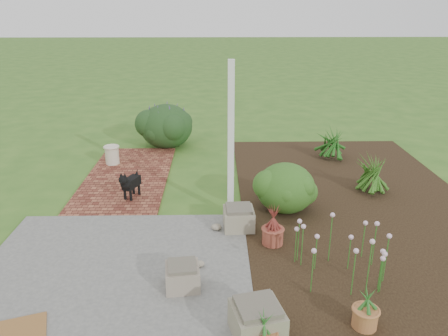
{
  "coord_description": "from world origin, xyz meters",
  "views": [
    {
      "loc": [
        0.07,
        -6.36,
        3.26
      ],
      "look_at": [
        0.2,
        0.4,
        0.7
      ],
      "focal_mm": 35.0,
      "sensor_mm": 36.0,
      "label": 1
    }
  ],
  "objects_px": {
    "stone_trough_near": "(257,322)",
    "evergreen_shrub": "(286,187)",
    "black_dog": "(130,183)",
    "cream_ceramic_urn": "(112,155)"
  },
  "relations": [
    {
      "from": "stone_trough_near",
      "to": "evergreen_shrub",
      "type": "height_order",
      "value": "evergreen_shrub"
    },
    {
      "from": "evergreen_shrub",
      "to": "stone_trough_near",
      "type": "bearing_deg",
      "value": -103.86
    },
    {
      "from": "stone_trough_near",
      "to": "black_dog",
      "type": "height_order",
      "value": "black_dog"
    },
    {
      "from": "black_dog",
      "to": "cream_ceramic_urn",
      "type": "relative_size",
      "value": 1.43
    },
    {
      "from": "stone_trough_near",
      "to": "cream_ceramic_urn",
      "type": "height_order",
      "value": "cream_ceramic_urn"
    },
    {
      "from": "cream_ceramic_urn",
      "to": "evergreen_shrub",
      "type": "height_order",
      "value": "evergreen_shrub"
    },
    {
      "from": "stone_trough_near",
      "to": "evergreen_shrub",
      "type": "distance_m",
      "value": 3.05
    },
    {
      "from": "stone_trough_near",
      "to": "cream_ceramic_urn",
      "type": "bearing_deg",
      "value": 116.72
    },
    {
      "from": "black_dog",
      "to": "evergreen_shrub",
      "type": "xyz_separation_m",
      "value": [
        2.64,
        -0.49,
        0.11
      ]
    },
    {
      "from": "black_dog",
      "to": "cream_ceramic_urn",
      "type": "distance_m",
      "value": 1.92
    }
  ]
}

